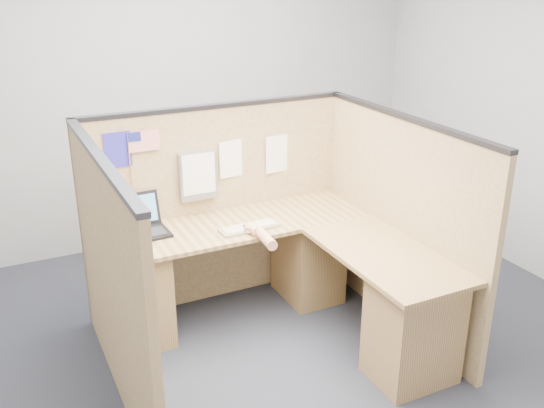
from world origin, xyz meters
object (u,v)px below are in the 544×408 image
l_desk (283,283)px  mouse (251,230)px  laptop (140,224)px  keyboard (249,228)px

l_desk → mouse: bearing=128.7°
l_desk → laptop: (-0.83, 0.54, 0.40)m
keyboard → l_desk: bearing=-62.3°
laptop → mouse: (0.68, -0.35, -0.04)m
laptop → keyboard: bearing=-25.4°
l_desk → laptop: laptop is taller
laptop → l_desk: bearing=-35.4°
l_desk → mouse: size_ratio=18.22×
l_desk → keyboard: size_ratio=4.57×
l_desk → keyboard: (-0.14, 0.25, 0.35)m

